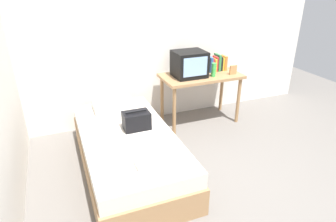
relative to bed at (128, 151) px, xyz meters
name	(u,v)px	position (x,y,z in m)	size (l,w,h in m)	color
ground_plane	(225,190)	(0.83, -0.75, -0.23)	(8.00, 8.00, 0.00)	slate
wall_back	(158,33)	(0.83, 1.25, 1.07)	(5.20, 0.10, 2.60)	silver
bed	(128,151)	(0.00, 0.00, 0.00)	(1.00, 2.00, 0.47)	#9E754C
desk	(201,81)	(1.33, 0.80, 0.42)	(1.16, 0.60, 0.75)	#9E754C
tv	(189,64)	(1.13, 0.81, 0.70)	(0.44, 0.39, 0.36)	black
water_bottle	(214,70)	(1.45, 0.67, 0.61)	(0.07, 0.07, 0.20)	green
book_row	(216,63)	(1.63, 0.91, 0.62)	(0.29, 0.17, 0.25)	#2D5699
picture_frame	(233,70)	(1.76, 0.65, 0.58)	(0.11, 0.02, 0.13)	#B27F4C
pillow	(113,105)	(0.00, 0.71, 0.29)	(0.50, 0.35, 0.12)	silver
handbag	(136,120)	(0.13, 0.08, 0.34)	(0.30, 0.20, 0.22)	black
magazine	(125,155)	(-0.13, -0.43, 0.24)	(0.21, 0.29, 0.01)	white
remote_dark	(154,157)	(0.12, -0.57, 0.25)	(0.04, 0.16, 0.02)	black
remote_silver	(101,132)	(-0.27, 0.12, 0.25)	(0.04, 0.14, 0.02)	#B7B7BC
folded_towel	(150,161)	(0.06, -0.64, 0.26)	(0.28, 0.22, 0.06)	white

